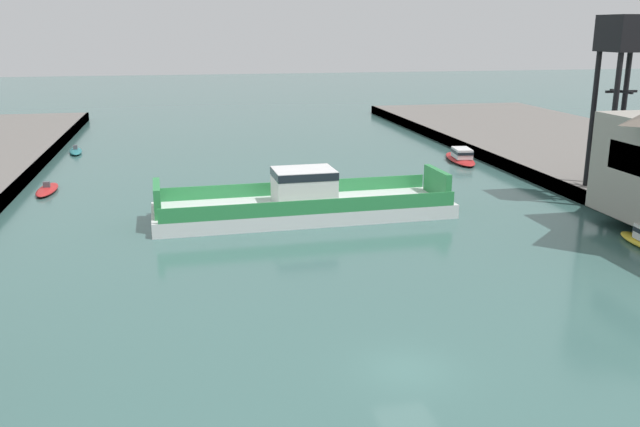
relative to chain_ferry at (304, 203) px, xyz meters
name	(u,v)px	position (x,y,z in m)	size (l,w,h in m)	color
ground_plane	(407,370)	(-0.01, -25.38, -1.15)	(400.00, 400.00, 0.00)	#3D6660
chain_ferry	(304,203)	(0.00, 0.00, 0.00)	(23.70, 7.41, 3.88)	silver
moored_boat_near_left	(47,190)	(-21.50, 12.91, -0.89)	(1.82, 5.56, 0.99)	red
moored_boat_mid_left	(76,151)	(-21.78, 33.30, -0.89)	(2.09, 5.09, 0.98)	#237075
moored_boat_far_left	(461,157)	(21.35, 19.04, -0.56)	(3.60, 8.60, 1.59)	red
crane_tower	(626,50)	(26.54, -0.68, 11.59)	(3.72, 3.72, 14.29)	black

